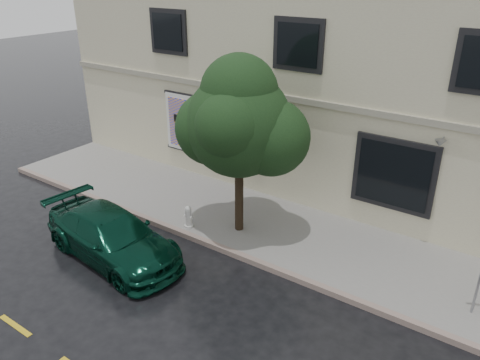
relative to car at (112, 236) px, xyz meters
The scene contains 8 objects.
ground 2.60m from the car, ahead, with size 90.00×90.00×0.00m, color black.
sidewalk 4.45m from the car, 55.76° to the left, with size 20.00×3.50×0.15m, color gray.
curb 3.18m from the car, 37.39° to the left, with size 20.00×0.18×0.16m, color slate.
building 10.12m from the car, 75.18° to the left, with size 20.00×8.12×7.00m.
billboard 5.54m from the car, 97.69° to the left, with size 4.30×0.16×2.20m.
car is the anchor object (origin of this frame).
street_tree 4.53m from the car, 55.02° to the left, with size 2.88×2.88×4.67m.
fire_hydrant 2.34m from the car, 70.21° to the left, with size 0.29×0.27×0.70m.
Camera 1 is at (6.48, -7.26, 7.25)m, focal length 35.00 mm.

